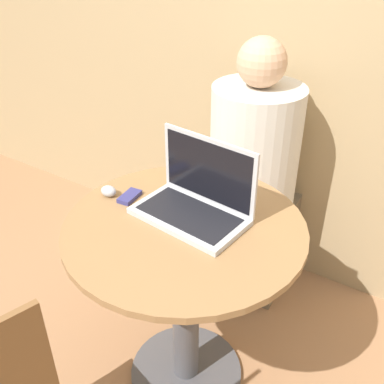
% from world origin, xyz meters
% --- Properties ---
extents(ground_plane, '(12.00, 12.00, 0.00)m').
position_xyz_m(ground_plane, '(0.00, 0.00, 0.00)').
color(ground_plane, '#9E704C').
extents(back_wall, '(7.00, 0.05, 2.60)m').
position_xyz_m(back_wall, '(0.00, 0.91, 1.30)').
color(back_wall, tan).
rests_on(back_wall, ground_plane).
extents(round_table, '(0.82, 0.82, 0.78)m').
position_xyz_m(round_table, '(0.00, 0.00, 0.55)').
color(round_table, '#4C4C51').
rests_on(round_table, ground_plane).
extents(laptop, '(0.40, 0.26, 0.26)m').
position_xyz_m(laptop, '(-0.00, 0.07, 0.84)').
color(laptop, '#B7B7BC').
rests_on(laptop, round_table).
extents(cell_phone, '(0.06, 0.10, 0.02)m').
position_xyz_m(cell_phone, '(-0.26, 0.03, 0.79)').
color(cell_phone, navy).
rests_on(cell_phone, round_table).
extents(computer_mouse, '(0.06, 0.05, 0.04)m').
position_xyz_m(computer_mouse, '(-0.33, 0.00, 0.80)').
color(computer_mouse, '#B2B2B7').
rests_on(computer_mouse, round_table).
extents(person_seated, '(0.42, 0.62, 1.26)m').
position_xyz_m(person_seated, '(-0.05, 0.70, 0.52)').
color(person_seated, brown).
rests_on(person_seated, ground_plane).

